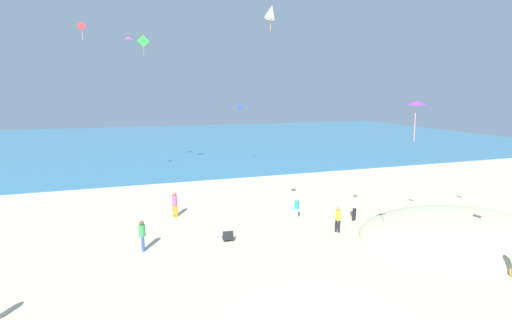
{
  "coord_description": "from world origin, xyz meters",
  "views": [
    {
      "loc": [
        -4.65,
        -7.82,
        7.79
      ],
      "look_at": [
        0.0,
        7.53,
        4.68
      ],
      "focal_mm": 23.14,
      "sensor_mm": 36.0,
      "label": 1
    }
  ],
  "objects": [
    {
      "name": "ocean_water",
      "position": [
        0.0,
        52.27,
        0.03
      ],
      "size": [
        120.0,
        60.0,
        0.05
      ],
      "primitive_type": "cube",
      "color": "teal",
      "rests_on": "ground_plane"
    },
    {
      "name": "kite_red",
      "position": [
        -9.71,
        21.65,
        13.03
      ],
      "size": [
        0.68,
        0.19,
        1.42
      ],
      "rotation": [
        0.0,
        0.0,
        3.48
      ],
      "color": "red"
    },
    {
      "name": "person_1",
      "position": [
        7.12,
        9.45,
        1.0
      ],
      "size": [
        0.48,
        0.48,
        1.74
      ],
      "rotation": [
        0.0,
        0.0,
        5.28
      ],
      "color": "black",
      "rests_on": "ground_plane"
    },
    {
      "name": "person_4",
      "position": [
        -5.63,
        8.87,
        0.94
      ],
      "size": [
        0.37,
        0.37,
        1.63
      ],
      "rotation": [
        0.0,
        0.0,
        3.31
      ],
      "color": "blue",
      "rests_on": "ground_plane"
    },
    {
      "name": "ground_plane",
      "position": [
        0.0,
        10.0,
        0.0
      ],
      "size": [
        120.0,
        120.0,
        0.0
      ],
      "primitive_type": "plane",
      "color": "beige"
    },
    {
      "name": "person_5",
      "position": [
        -3.78,
        13.35,
        0.98
      ],
      "size": [
        0.34,
        0.34,
        1.7
      ],
      "rotation": [
        0.0,
        0.0,
        1.56
      ],
      "color": "orange",
      "rests_on": "ground_plane"
    },
    {
      "name": "person_6",
      "position": [
        5.13,
        8.09,
        0.88
      ],
      "size": [
        0.43,
        0.43,
        1.52
      ],
      "rotation": [
        0.0,
        0.0,
        0.74
      ],
      "color": "black",
      "rests_on": "ground_plane"
    },
    {
      "name": "kite_blue",
      "position": [
        4.3,
        27.81,
        6.6
      ],
      "size": [
        0.66,
        0.19,
        1.02
      ],
      "rotation": [
        0.0,
        0.0,
        2.71
      ],
      "color": "blue"
    },
    {
      "name": "beach_chair_mid_beach",
      "position": [
        -1.23,
        8.76,
        0.26
      ],
      "size": [
        0.64,
        0.66,
        0.6
      ],
      "rotation": [
        0.0,
        0.0,
        1.48
      ],
      "color": "black",
      "rests_on": "ground_plane"
    },
    {
      "name": "kite_magenta",
      "position": [
        -6.78,
        27.6,
        13.26
      ],
      "size": [
        0.8,
        0.71,
        1.34
      ],
      "rotation": [
        0.0,
        0.0,
        2.77
      ],
      "color": "#DB3DA8"
    },
    {
      "name": "kite_purple",
      "position": [
        5.05,
        2.74,
        7.5
      ],
      "size": [
        0.6,
        0.54,
        1.59
      ],
      "rotation": [
        0.0,
        0.0,
        5.83
      ],
      "color": "purple"
    },
    {
      "name": "kite_green",
      "position": [
        -5.36,
        25.84,
        12.76
      ],
      "size": [
        1.13,
        0.22,
        1.99
      ],
      "rotation": [
        0.0,
        0.0,
        3.35
      ],
      "color": "green"
    },
    {
      "name": "person_2",
      "position": [
        3.67,
        10.66,
        0.82
      ],
      "size": [
        0.36,
        0.36,
        1.42
      ],
      "rotation": [
        0.0,
        0.0,
        5.94
      ],
      "color": "white",
      "rests_on": "ground_plane"
    },
    {
      "name": "kite_white",
      "position": [
        0.61,
        7.23,
        11.53
      ],
      "size": [
        0.73,
        0.65,
        1.16
      ],
      "rotation": [
        0.0,
        0.0,
        5.04
      ],
      "color": "white"
    },
    {
      "name": "dune_mound",
      "position": [
        11.55,
        5.81,
        0.0
      ],
      "size": [
        11.8,
        8.26,
        2.04
      ],
      "primitive_type": "ellipsoid",
      "color": "beige",
      "rests_on": "ground_plane"
    }
  ]
}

